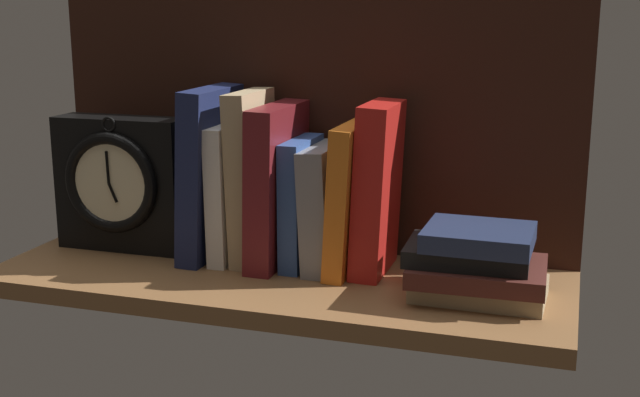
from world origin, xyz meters
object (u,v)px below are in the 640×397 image
Objects in this scene: book_white_catcher at (232,192)px; book_gray_chess at (326,207)px; book_maroon_dawkins at (277,185)px; book_stack_side at (476,264)px; framed_clock at (121,183)px; book_tan_shortstories at (252,177)px; book_navy_bierce at (210,173)px; book_blue_modern at (301,202)px; book_red_requiem at (377,189)px; book_orange_pandolfini at (351,197)px.

book_gray_chess is at bearing 0.00° from book_white_catcher.
book_stack_side is (29.84, -6.86, -7.04)cm from book_maroon_dawkins.
framed_clock is (-17.94, -1.04, 0.30)cm from book_white_catcher.
book_gray_chess is (14.61, 0.00, -1.25)cm from book_white_catcher.
book_tan_shortstories reaches higher than framed_clock.
book_navy_bierce is 1.26× the size of book_white_catcher.
book_maroon_dawkins is (10.62, -0.00, -1.06)cm from book_navy_bierce.
book_blue_modern is at bearing 2.06° from framed_clock.
book_tan_shortstories is 35.35cm from book_stack_side.
book_white_catcher is 0.87× the size of book_maroon_dawkins.
book_red_requiem is (22.18, 0.00, 1.93)cm from book_white_catcher.
book_navy_bierce is 1.43× the size of book_gray_chess.
book_orange_pandolfini is (18.32, -0.00, 0.45)cm from book_white_catcher.
book_navy_bierce is at bearing 180.00° from book_maroon_dawkins.
book_blue_modern is (7.64, 0.00, -3.28)cm from book_tan_shortstories.
book_blue_modern is at bearing 165.29° from book_stack_side.
framed_clock reaches higher than book_stack_side.
book_gray_chess is (11.33, 0.00, -3.67)cm from book_tan_shortstories.
book_orange_pandolfini is 1.16× the size of book_stack_side.
book_orange_pandolfini is at bearing -180.00° from book_red_requiem.
book_red_requiem is (11.26, 0.00, 2.78)cm from book_blue_modern.
book_blue_modern is 0.88× the size of book_orange_pandolfini.
book_blue_modern is 28.90cm from framed_clock.
book_blue_modern is (14.34, -0.00, -3.43)cm from book_navy_bierce.
book_maroon_dawkins is at bearing 180.00° from book_orange_pandolfini.
book_blue_modern is 11.60cm from book_red_requiem.
book_stack_side is (26.12, -6.86, -4.68)cm from book_blue_modern.
book_orange_pandolfini is at bearing -0.00° from book_navy_bierce.
book_stack_side is (18.72, -6.86, -5.98)cm from book_orange_pandolfini.
book_maroon_dawkins is at bearing 2.36° from framed_clock.
book_white_catcher is 1.09× the size of book_blue_modern.
book_tan_shortstories reaches higher than book_maroon_dawkins.
book_red_requiem is 40.16cm from framed_clock.
book_white_catcher reaches higher than book_blue_modern.
book_tan_shortstories is at bearing 0.00° from book_white_catcher.
book_gray_chess is 32.60cm from framed_clock.
book_maroon_dawkins is (7.21, 0.00, 1.51)cm from book_white_catcher.
book_white_catcher is 4.09cm from book_tan_shortstories.
book_maroon_dawkins reaches higher than book_orange_pandolfini.
book_stack_side is at bearing -12.95° from book_maroon_dawkins.
book_maroon_dawkins is 1.31× the size of book_gray_chess.
book_red_requiem is at bearing 0.00° from book_orange_pandolfini.
book_white_catcher is 0.81× the size of book_tan_shortstories.
book_tan_shortstories is at bearing 2.80° from framed_clock.
book_stack_side is at bearing -6.04° from framed_clock.
book_navy_bierce is at bearing 180.00° from book_orange_pandolfini.
book_white_catcher is 38.07cm from book_stack_side.
book_navy_bierce is 1.39× the size of book_stack_side.
book_red_requiem is 1.32× the size of book_stack_side.
book_stack_side is (54.98, -5.82, -5.83)cm from framed_clock.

